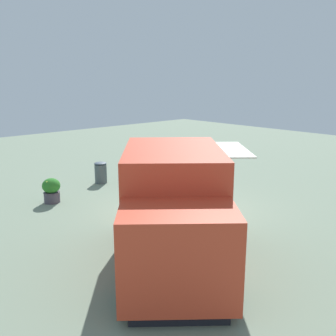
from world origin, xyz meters
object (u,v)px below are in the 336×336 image
Objects in this scene: food_truck at (174,212)px; trash_bin at (101,172)px; planter_flowering_far at (51,190)px; planter_flowering_near at (130,174)px.

food_truck reaches higher than trash_bin.
planter_flowering_far is 0.98× the size of trash_bin.
planter_flowering_near is 1.19m from trash_bin.
planter_flowering_near is at bearing 94.76° from planter_flowering_far.
planter_flowering_near is at bearing 55.38° from trash_bin.
trash_bin reaches higher than planter_flowering_near.
trash_bin is (-0.67, -0.97, 0.12)m from planter_flowering_near.
trash_bin is (-6.97, 2.57, -0.79)m from food_truck.
food_truck reaches higher than planter_flowering_far.
food_truck reaches higher than planter_flowering_near.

